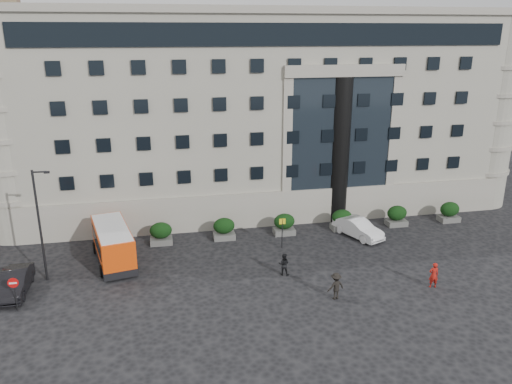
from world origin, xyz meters
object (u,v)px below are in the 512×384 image
at_px(white_taxi, 358,228).
at_px(pedestrian_c, 336,286).
at_px(no_entry_sign, 14,288).
at_px(parked_car_c, 60,226).
at_px(hedge_e, 397,216).
at_px(hedge_f, 449,212).
at_px(minibus, 113,243).
at_px(parked_car_d, 74,209).
at_px(parked_car_b, 15,282).
at_px(hedge_a, 161,233).
at_px(pedestrian_b, 284,264).
at_px(hedge_c, 284,224).
at_px(hedge_b, 224,228).
at_px(pedestrian_a, 434,275).
at_px(street_lamp, 40,222).
at_px(bus_stop_sign, 282,228).
at_px(hedge_d, 342,220).
at_px(red_truck, 1,213).

relative_size(white_taxi, pedestrian_c, 2.58).
xyz_separation_m(no_entry_sign, parked_car_c, (0.47, 13.04, -1.02)).
height_order(hedge_e, hedge_f, same).
bearing_deg(minibus, parked_car_d, 99.77).
xyz_separation_m(hedge_f, white_taxi, (-9.61, -1.77, -0.15)).
bearing_deg(parked_car_b, parked_car_c, 82.71).
bearing_deg(hedge_f, pedestrian_c, -143.24).
height_order(hedge_a, pedestrian_b, hedge_a).
distance_m(hedge_c, parked_car_d, 20.09).
bearing_deg(parked_car_c, parked_car_d, 77.36).
bearing_deg(pedestrian_b, hedge_b, -43.18).
xyz_separation_m(pedestrian_a, pedestrian_b, (-9.51, 3.77, -0.09)).
distance_m(hedge_b, street_lamp, 14.41).
distance_m(bus_stop_sign, pedestrian_c, 8.60).
xyz_separation_m(bus_stop_sign, pedestrian_b, (-1.01, -4.51, -0.91)).
xyz_separation_m(hedge_b, bus_stop_sign, (4.30, -2.80, 0.80)).
relative_size(pedestrian_a, pedestrian_c, 0.99).
relative_size(bus_stop_sign, pedestrian_c, 1.38).
bearing_deg(pedestrian_b, hedge_e, -126.74).
relative_size(hedge_e, parked_car_c, 0.43).
distance_m(hedge_d, parked_car_d, 24.93).
height_order(hedge_a, parked_car_c, hedge_a).
distance_m(minibus, pedestrian_a, 23.13).
height_order(hedge_e, no_entry_sign, no_entry_sign).
relative_size(red_truck, pedestrian_c, 3.40).
height_order(hedge_a, bus_stop_sign, bus_stop_sign).
xyz_separation_m(hedge_d, minibus, (-19.16, -2.73, 0.63)).
height_order(minibus, parked_car_c, minibus).
bearing_deg(hedge_d, parked_car_d, 160.79).
height_order(red_truck, parked_car_c, red_truck).
height_order(no_entry_sign, pedestrian_a, no_entry_sign).
height_order(hedge_c, hedge_e, same).
relative_size(pedestrian_b, pedestrian_c, 0.90).
distance_m(minibus, red_truck, 13.10).
distance_m(hedge_a, hedge_c, 10.40).
bearing_deg(bus_stop_sign, white_taxi, 8.54).
height_order(parked_car_d, pedestrian_b, pedestrian_b).
xyz_separation_m(hedge_a, parked_car_c, (-8.53, 4.20, -0.30)).
bearing_deg(white_taxi, hedge_b, 147.28).
bearing_deg(hedge_e, pedestrian_b, -149.31).
height_order(hedge_a, hedge_c, same).
bearing_deg(parked_car_c, hedge_a, -30.47).
bearing_deg(white_taxi, pedestrian_a, -103.95).
height_order(hedge_f, bus_stop_sign, bus_stop_sign).
xyz_separation_m(hedge_c, parked_car_b, (-20.07, -6.31, -0.16)).
distance_m(hedge_b, hedge_c, 5.20).
relative_size(red_truck, pedestrian_a, 3.43).
bearing_deg(pedestrian_a, bus_stop_sign, -35.75).
xyz_separation_m(no_entry_sign, white_taxi, (25.39, 7.07, -0.87)).
bearing_deg(no_entry_sign, parked_car_b, 104.91).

